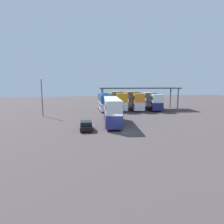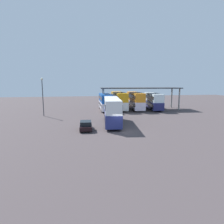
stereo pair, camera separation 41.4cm
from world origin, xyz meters
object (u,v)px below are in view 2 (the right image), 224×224
(double_decker_mid_row, at_px, (119,100))
(double_decker_far_right, at_px, (135,100))
(lamppost_tall, at_px, (43,92))
(double_decker_main, at_px, (112,110))
(parked_hatchback, at_px, (86,126))
(double_decker_near_canopy, at_px, (105,101))
(double_decker_end_of_row, at_px, (153,101))

(double_decker_mid_row, xyz_separation_m, double_decker_far_right, (4.13, -0.51, -0.02))
(lamppost_tall, bearing_deg, double_decker_far_right, 16.54)
(double_decker_main, height_order, parked_hatchback, double_decker_main)
(parked_hatchback, xyz_separation_m, double_decker_mid_row, (9.10, 20.08, 1.71))
(double_decker_far_right, bearing_deg, parked_hatchback, 149.25)
(double_decker_main, height_order, double_decker_far_right, double_decker_far_right)
(parked_hatchback, relative_size, double_decker_far_right, 0.34)
(double_decker_far_right, height_order, lamppost_tall, lamppost_tall)
(double_decker_near_canopy, xyz_separation_m, lamppost_tall, (-13.60, -6.08, 2.67))
(parked_hatchback, distance_m, double_decker_end_of_row, 25.83)
(parked_hatchback, distance_m, double_decker_near_canopy, 20.12)
(double_decker_main, bearing_deg, double_decker_end_of_row, -34.61)
(lamppost_tall, bearing_deg, double_decker_end_of_row, 11.92)
(lamppost_tall, bearing_deg, double_decker_mid_row, 21.71)
(double_decker_main, bearing_deg, double_decker_near_canopy, 2.87)
(double_decker_far_right, xyz_separation_m, double_decker_end_of_row, (4.53, -0.88, -0.11))
(double_decker_main, relative_size, double_decker_mid_row, 0.96)
(lamppost_tall, bearing_deg, double_decker_near_canopy, 24.08)
(double_decker_far_right, xyz_separation_m, lamppost_tall, (-21.36, -6.35, 2.50))
(double_decker_near_canopy, xyz_separation_m, double_decker_mid_row, (3.63, 0.78, 0.18))
(lamppost_tall, bearing_deg, double_decker_main, -37.77)
(double_decker_near_canopy, xyz_separation_m, double_decker_far_right, (7.76, 0.27, 0.16))
(parked_hatchback, bearing_deg, double_decker_near_canopy, -13.80)
(double_decker_main, xyz_separation_m, double_decker_end_of_row, (13.32, 15.21, -0.08))
(double_decker_main, relative_size, double_decker_end_of_row, 1.03)
(double_decker_end_of_row, bearing_deg, double_decker_mid_row, 87.73)
(parked_hatchback, xyz_separation_m, double_decker_far_right, (13.23, 19.57, 1.70))
(parked_hatchback, bearing_deg, double_decker_end_of_row, -41.52)
(double_decker_end_of_row, relative_size, lamppost_tall, 1.36)
(double_decker_near_canopy, bearing_deg, double_decker_main, 178.10)
(double_decker_main, distance_m, parked_hatchback, 5.88)
(parked_hatchback, relative_size, double_decker_end_of_row, 0.35)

